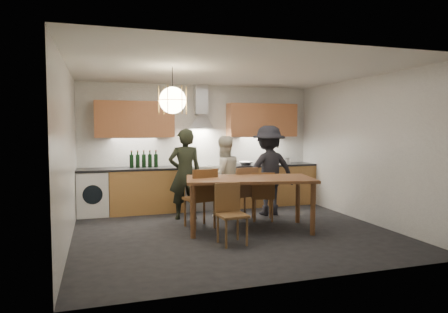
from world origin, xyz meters
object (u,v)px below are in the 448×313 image
object	(u,v)px
person_mid	(223,176)
stock_pot	(287,161)
mixing_bowl	(246,163)
dining_table	(250,184)
chair_front	(230,209)
person_right	(269,170)
chair_back_left	(202,194)
person_left	(185,174)
wine_bottles	(144,159)

from	to	relation	value
person_mid	stock_pot	bearing A→B (deg)	-164.49
mixing_bowl	dining_table	bearing A→B (deg)	-108.90
chair_front	mixing_bowl	distance (m)	2.80
person_right	chair_back_left	bearing A→B (deg)	21.50
chair_front	person_left	distance (m)	1.80
mixing_bowl	person_right	bearing A→B (deg)	-80.76
person_mid	wine_bottles	world-z (taller)	person_mid
person_mid	mixing_bowl	distance (m)	1.10
chair_front	mixing_bowl	size ratio (longest dim) A/B	2.85
person_mid	person_right	size ratio (longest dim) A/B	0.89
chair_back_left	mixing_bowl	xyz separation A→B (m)	(1.37, 1.56, 0.36)
chair_front	person_left	size ratio (longest dim) A/B	0.52
wine_bottles	person_left	bearing A→B (deg)	-52.43
dining_table	stock_pot	bearing A→B (deg)	61.72
person_mid	wine_bottles	distance (m)	1.68
person_right	mixing_bowl	distance (m)	0.89
person_mid	stock_pot	size ratio (longest dim) A/B	8.86
chair_back_left	person_left	world-z (taller)	person_left
dining_table	person_right	xyz separation A→B (m)	(0.79, 1.00, 0.10)
person_left	wine_bottles	bearing A→B (deg)	-48.48
dining_table	chair_back_left	bearing A→B (deg)	168.38
chair_front	stock_pot	distance (m)	3.36
stock_pot	dining_table	bearing A→B (deg)	-130.36
stock_pot	person_mid	bearing A→B (deg)	-154.88
person_mid	mixing_bowl	world-z (taller)	person_mid
wine_bottles	person_mid	bearing A→B (deg)	-32.30
chair_front	person_right	size ratio (longest dim) A/B	0.51
chair_back_left	wine_bottles	size ratio (longest dim) A/B	1.80
person_mid	chair_back_left	bearing A→B (deg)	42.00
person_right	stock_pot	xyz separation A→B (m)	(0.83, 0.90, 0.09)
chair_back_left	dining_table	bearing A→B (deg)	142.67
person_left	dining_table	bearing A→B (deg)	130.88
mixing_bowl	stock_pot	world-z (taller)	stock_pot
person_right	mixing_bowl	size ratio (longest dim) A/B	5.65
person_right	person_mid	bearing A→B (deg)	-8.80
person_left	person_right	world-z (taller)	person_right
mixing_bowl	wine_bottles	distance (m)	2.15
person_right	stock_pot	bearing A→B (deg)	-135.74
person_mid	person_right	distance (m)	0.90
person_left	wine_bottles	size ratio (longest dim) A/B	2.98
person_left	mixing_bowl	world-z (taller)	person_left
chair_back_left	stock_pot	size ratio (longest dim) A/B	5.82
stock_pot	wine_bottles	bearing A→B (deg)	178.69
person_mid	wine_bottles	xyz separation A→B (m)	(-1.39, 0.88, 0.30)
person_right	stock_pot	size ratio (longest dim) A/B	9.97
wine_bottles	mixing_bowl	bearing A→B (deg)	-2.59
person_left	person_mid	world-z (taller)	person_left
chair_front	wine_bottles	bearing A→B (deg)	105.56
stock_pot	person_left	bearing A→B (deg)	-162.38
wine_bottles	person_right	bearing A→B (deg)	-23.03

